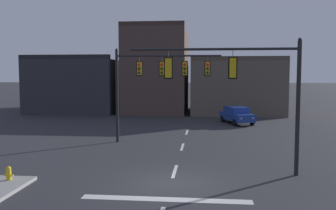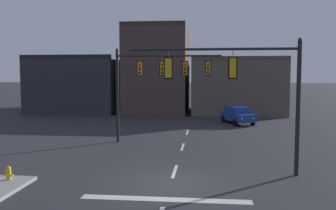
{
  "view_description": "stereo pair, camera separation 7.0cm",
  "coord_description": "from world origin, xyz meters",
  "px_view_note": "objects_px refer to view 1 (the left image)",
  "views": [
    {
      "loc": [
        1.41,
        -15.22,
        4.64
      ],
      "look_at": [
        -0.38,
        2.59,
        3.15
      ],
      "focal_mm": 39.12,
      "sensor_mm": 36.0,
      "label": 1
    },
    {
      "loc": [
        1.48,
        -15.21,
        4.64
      ],
      "look_at": [
        -0.38,
        2.59,
        3.15
      ],
      "focal_mm": 39.12,
      "sensor_mm": 36.0,
      "label": 2
    }
  ],
  "objects_px": {
    "signal_mast_far_side": "(154,76)",
    "fire_hydrant": "(9,176)",
    "signal_mast_near_side": "(246,82)",
    "car_lot_nearside": "(237,115)"
  },
  "relations": [
    {
      "from": "signal_mast_far_side",
      "to": "fire_hydrant",
      "type": "height_order",
      "value": "signal_mast_far_side"
    },
    {
      "from": "signal_mast_far_side",
      "to": "fire_hydrant",
      "type": "xyz_separation_m",
      "value": [
        -4.85,
        -10.16,
        -4.23
      ]
    },
    {
      "from": "signal_mast_near_side",
      "to": "fire_hydrant",
      "type": "bearing_deg",
      "value": -165.99
    },
    {
      "from": "fire_hydrant",
      "to": "signal_mast_far_side",
      "type": "bearing_deg",
      "value": 64.5
    },
    {
      "from": "signal_mast_near_side",
      "to": "signal_mast_far_side",
      "type": "bearing_deg",
      "value": 125.05
    },
    {
      "from": "signal_mast_near_side",
      "to": "car_lot_nearside",
      "type": "xyz_separation_m",
      "value": [
        1.16,
        17.87,
        -3.46
      ]
    },
    {
      "from": "signal_mast_near_side",
      "to": "signal_mast_far_side",
      "type": "relative_size",
      "value": 1.09
    },
    {
      "from": "signal_mast_far_side",
      "to": "car_lot_nearside",
      "type": "relative_size",
      "value": 1.51
    },
    {
      "from": "car_lot_nearside",
      "to": "fire_hydrant",
      "type": "bearing_deg",
      "value": -119.09
    },
    {
      "from": "signal_mast_near_side",
      "to": "fire_hydrant",
      "type": "height_order",
      "value": "signal_mast_near_side"
    }
  ]
}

